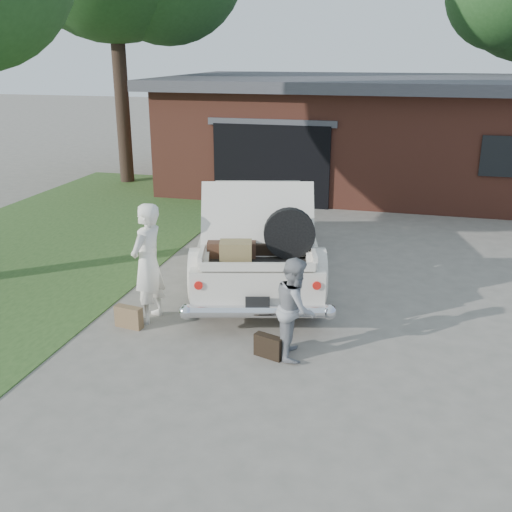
# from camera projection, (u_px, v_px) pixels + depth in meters

# --- Properties ---
(ground) EXTENTS (90.00, 90.00, 0.00)m
(ground) POSITION_uv_depth(u_px,v_px,m) (246.00, 339.00, 8.88)
(ground) COLOR gray
(ground) RESTS_ON ground
(grass_strip) EXTENTS (6.00, 16.00, 0.02)m
(grass_strip) POSITION_uv_depth(u_px,v_px,m) (38.00, 248.00, 12.93)
(grass_strip) COLOR #2D4C1E
(grass_strip) RESTS_ON ground
(house) EXTENTS (12.80, 7.80, 3.30)m
(house) POSITION_uv_depth(u_px,v_px,m) (375.00, 131.00, 18.60)
(house) COLOR brown
(house) RESTS_ON ground
(sedan) EXTENTS (3.35, 5.74, 2.10)m
(sedan) POSITION_uv_depth(u_px,v_px,m) (258.00, 235.00, 11.14)
(sedan) COLOR silver
(sedan) RESTS_ON ground
(woman_left) EXTENTS (0.55, 0.75, 1.89)m
(woman_left) POSITION_uv_depth(u_px,v_px,m) (148.00, 263.00, 9.22)
(woman_left) COLOR white
(woman_left) RESTS_ON ground
(woman_right) EXTENTS (0.67, 0.79, 1.43)m
(woman_right) POSITION_uv_depth(u_px,v_px,m) (295.00, 308.00, 8.19)
(woman_right) COLOR gray
(woman_right) RESTS_ON ground
(suitcase_left) EXTENTS (0.46, 0.21, 0.34)m
(suitcase_left) POSITION_uv_depth(u_px,v_px,m) (129.00, 317.00, 9.20)
(suitcase_left) COLOR brown
(suitcase_left) RESTS_ON ground
(suitcase_right) EXTENTS (0.44, 0.26, 0.32)m
(suitcase_right) POSITION_uv_depth(u_px,v_px,m) (269.00, 346.00, 8.30)
(suitcase_right) COLOR black
(suitcase_right) RESTS_ON ground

